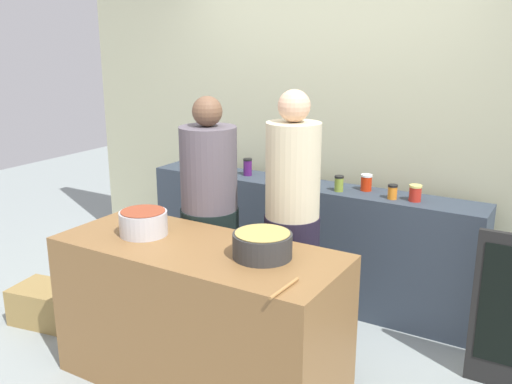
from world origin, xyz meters
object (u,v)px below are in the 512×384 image
object	(u,v)px
preserve_jar_5	(339,183)
preserve_jar_8	(415,193)
preserve_jar_2	(248,167)
cook_with_tongs	(210,231)
preserve_jar_3	(282,171)
preserve_jar_4	(298,174)
cooking_pot_center	(262,245)
preserve_jar_7	(392,192)
cooking_pot_left	(144,223)
preserve_jar_1	(231,167)
preserve_jar_6	(366,182)
preserve_jar_0	(207,161)
cook_in_cap	(292,241)
bread_crate	(47,304)
wooden_spoon	(284,288)

from	to	relation	value
preserve_jar_5	preserve_jar_8	bearing A→B (deg)	3.57
preserve_jar_2	preserve_jar_5	xyz separation A→B (m)	(0.83, -0.07, -0.01)
preserve_jar_2	preserve_jar_8	world-z (taller)	preserve_jar_2
preserve_jar_8	cook_with_tongs	bearing A→B (deg)	-145.03
preserve_jar_3	preserve_jar_4	bearing A→B (deg)	-9.02
preserve_jar_4	cook_with_tongs	world-z (taller)	cook_with_tongs
cooking_pot_center	preserve_jar_2	bearing A→B (deg)	124.58
preserve_jar_7	cooking_pot_left	bearing A→B (deg)	-129.13
preserve_jar_7	cooking_pot_left	size ratio (longest dim) A/B	0.36
preserve_jar_5	cooking_pot_left	bearing A→B (deg)	-117.38
preserve_jar_8	preserve_jar_3	bearing A→B (deg)	175.06
preserve_jar_5	preserve_jar_7	world-z (taller)	preserve_jar_5
preserve_jar_1	cooking_pot_left	distance (m)	1.43
preserve_jar_4	cooking_pot_center	bearing A→B (deg)	-70.44
preserve_jar_2	cooking_pot_left	distance (m)	1.41
preserve_jar_1	preserve_jar_4	size ratio (longest dim) A/B	0.91
preserve_jar_4	cooking_pot_left	size ratio (longest dim) A/B	0.41
preserve_jar_6	preserve_jar_7	size ratio (longest dim) A/B	1.18
preserve_jar_0	cooking_pot_center	world-z (taller)	preserve_jar_0
preserve_jar_6	cooking_pot_center	distance (m)	1.40
preserve_jar_1	cooking_pot_center	bearing A→B (deg)	-50.84
preserve_jar_4	cooking_pot_left	world-z (taller)	preserve_jar_4
preserve_jar_7	preserve_jar_2	bearing A→B (deg)	177.14
preserve_jar_2	preserve_jar_7	size ratio (longest dim) A/B	1.35
preserve_jar_8	cook_in_cap	bearing A→B (deg)	-124.08
preserve_jar_7	preserve_jar_4	bearing A→B (deg)	172.88
preserve_jar_3	bread_crate	world-z (taller)	preserve_jar_3
preserve_jar_0	preserve_jar_1	size ratio (longest dim) A/B	1.21
preserve_jar_5	preserve_jar_8	size ratio (longest dim) A/B	1.02
preserve_jar_2	bread_crate	xyz separation A→B (m)	(-0.90, -1.36, -0.87)
preserve_jar_6	preserve_jar_7	distance (m)	0.26
preserve_jar_2	preserve_jar_6	bearing A→B (deg)	3.17
preserve_jar_3	cook_in_cap	size ratio (longest dim) A/B	0.07
preserve_jar_3	bread_crate	distance (m)	2.04
preserve_jar_3	preserve_jar_6	xyz separation A→B (m)	(0.71, -0.01, 0.00)
preserve_jar_5	wooden_spoon	bearing A→B (deg)	-75.96
preserve_jar_1	preserve_jar_6	distance (m)	1.16
preserve_jar_6	cooking_pot_center	xyz separation A→B (m)	(-0.06, -1.40, -0.04)
preserve_jar_7	cook_with_tongs	xyz separation A→B (m)	(-1.01, -0.78, -0.24)
preserve_jar_0	preserve_jar_6	size ratio (longest dim) A/B	1.06
preserve_jar_0	wooden_spoon	size ratio (longest dim) A/B	0.50
cooking_pot_left	preserve_jar_2	bearing A→B (deg)	95.52
preserve_jar_8	cooking_pot_left	world-z (taller)	preserve_jar_8
preserve_jar_8	cook_in_cap	xyz separation A→B (m)	(-0.54, -0.80, -0.20)
preserve_jar_5	bread_crate	size ratio (longest dim) A/B	0.25
preserve_jar_1	preserve_jar_4	bearing A→B (deg)	4.29
preserve_jar_3	preserve_jar_7	xyz separation A→B (m)	(0.95, -0.12, -0.01)
preserve_jar_1	cook_in_cap	bearing A→B (deg)	-39.39
preserve_jar_5	wooden_spoon	world-z (taller)	preserve_jar_5
preserve_jar_5	preserve_jar_6	xyz separation A→B (m)	(0.16, 0.12, 0.00)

